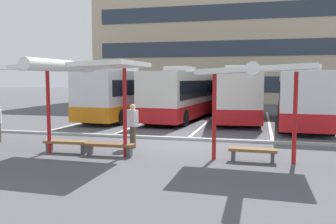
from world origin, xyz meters
TOP-DOWN VIEW (x-y plane):
  - ground_plane at (0.00, 0.00)m, footprint 160.00×160.00m
  - terminal_building at (0.03, 31.78)m, footprint 32.38×12.01m
  - coach_bus_0 at (-5.56, 9.56)m, footprint 3.64×11.11m
  - coach_bus_1 at (-1.72, 10.34)m, footprint 3.69×11.89m
  - coach_bus_2 at (1.61, 10.76)m, footprint 3.65×11.62m
  - coach_bus_3 at (5.64, 8.47)m, footprint 3.08×10.94m
  - lane_stripe_0 at (-7.63, 9.47)m, footprint 0.16×14.00m
  - lane_stripe_1 at (-3.81, 9.47)m, footprint 0.16×14.00m
  - lane_stripe_2 at (0.00, 9.47)m, footprint 0.16×14.00m
  - lane_stripe_3 at (3.81, 9.47)m, footprint 0.16×14.00m
  - lane_stripe_4 at (7.63, 9.47)m, footprint 0.16×14.00m
  - waiting_shelter_1 at (-2.91, -2.74)m, footprint 4.03×5.11m
  - bench_1 at (-3.81, -2.30)m, footprint 1.73×0.50m
  - bench_2 at (-2.01, -2.43)m, footprint 1.83×0.47m
  - waiting_shelter_2 at (3.03, -2.35)m, footprint 3.62×4.13m
  - bench_3 at (3.03, -2.15)m, footprint 1.59×0.47m
  - platform_kerb at (0.00, 1.54)m, footprint 44.00×0.24m
  - waiting_passenger_0 at (-1.72, -0.76)m, footprint 0.54×0.48m

SIDE VIEW (x-z plane):
  - ground_plane at x=0.00m, z-range 0.00..0.00m
  - lane_stripe_0 at x=-7.63m, z-range 0.00..0.01m
  - lane_stripe_1 at x=-3.81m, z-range 0.00..0.01m
  - lane_stripe_2 at x=0.00m, z-range 0.00..0.01m
  - lane_stripe_3 at x=3.81m, z-range 0.00..0.01m
  - lane_stripe_4 at x=7.63m, z-range 0.00..0.01m
  - platform_kerb at x=0.00m, z-range 0.00..0.12m
  - bench_3 at x=3.03m, z-range 0.11..0.56m
  - bench_1 at x=-3.81m, z-range 0.11..0.56m
  - bench_2 at x=-2.01m, z-range 0.11..0.56m
  - waiting_passenger_0 at x=-1.72m, z-range 0.15..1.91m
  - coach_bus_3 at x=5.64m, z-range -0.15..3.37m
  - coach_bus_1 at x=-1.72m, z-range -0.15..3.40m
  - coach_bus_0 at x=-5.56m, z-range -0.15..3.44m
  - coach_bus_2 at x=1.61m, z-range -0.14..3.44m
  - waiting_shelter_2 at x=3.03m, z-range 1.36..4.60m
  - waiting_shelter_1 at x=-2.91m, z-range 1.45..4.83m
  - terminal_building at x=0.03m, z-range -1.36..20.76m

